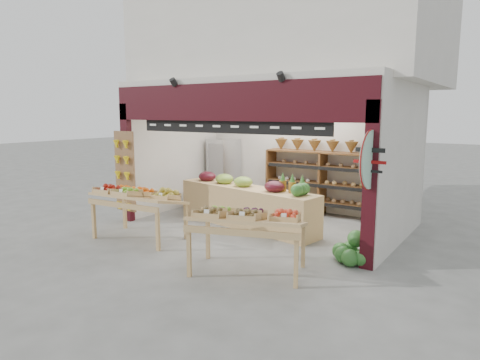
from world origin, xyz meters
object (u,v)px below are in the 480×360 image
back_shelving (323,167)px  cardboard_stack (201,202)px  refrigerator (223,171)px  display_table_right (244,218)px  mid_counter (246,205)px  display_table_left (135,196)px  watermelon_pile (353,252)px

back_shelving → cardboard_stack: back_shelving is taller
refrigerator → display_table_right: (3.37, -4.09, -0.02)m
mid_counter → display_table_left: bearing=-125.1°
refrigerator → watermelon_pile: size_ratio=2.49×
cardboard_stack → display_table_right: size_ratio=0.51×
refrigerator → display_table_right: 5.30m
back_shelving → watermelon_pile: bearing=-58.2°
display_table_left → watermelon_pile: (4.05, 1.00, -0.67)m
back_shelving → mid_counter: size_ratio=0.82×
cardboard_stack → display_table_left: display_table_left is taller
watermelon_pile → display_table_right: bearing=-134.1°
refrigerator → cardboard_stack: bearing=-73.3°
display_table_left → watermelon_pile: bearing=13.8°
display_table_right → watermelon_pile: bearing=45.9°
back_shelving → refrigerator: back_shelving is taller
back_shelving → refrigerator: bearing=-178.0°
display_table_left → refrigerator: bearing=99.0°
display_table_right → watermelon_pile: display_table_right is taller
mid_counter → back_shelving: bearing=64.4°
cardboard_stack → display_table_left: bearing=-80.0°
back_shelving → mid_counter: 2.26m
refrigerator → display_table_left: (0.60, -3.76, -0.02)m
refrigerator → display_table_left: 3.81m
mid_counter → watermelon_pile: 2.88m
back_shelving → cardboard_stack: size_ratio=2.95×
cardboard_stack → watermelon_pile: bearing=-19.5°
mid_counter → display_table_left: (-1.34, -1.92, 0.37)m
display_table_left → mid_counter: bearing=54.9°
mid_counter → display_table_left: 2.37m
mid_counter → watermelon_pile: size_ratio=5.09×
refrigerator → watermelon_pile: 5.45m
display_table_right → refrigerator: bearing=129.5°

